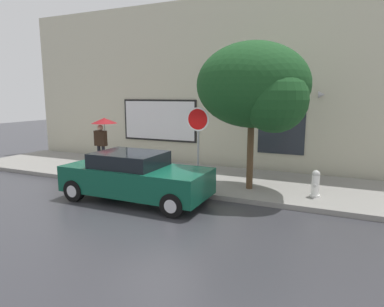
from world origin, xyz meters
The scene contains 8 objects.
ground_plane centered at (0.00, 0.00, 0.00)m, with size 60.00×60.00×0.00m, color #333338.
sidewalk centered at (0.00, 3.00, 0.07)m, with size 20.00×4.00×0.15m, color gray.
building_facade centered at (-0.02, 5.50, 3.48)m, with size 20.00×0.67×7.00m.
parked_car centered at (-0.75, 0.01, 0.72)m, with size 4.35×1.88×1.43m.
fire_hydrant centered at (4.11, 2.08, 0.54)m, with size 0.30×0.44×0.79m.
pedestrian_with_umbrella centered at (-4.15, 2.83, 1.77)m, with size 1.04×1.04×2.03m.
street_tree centered at (2.29, 2.05, 3.29)m, with size 3.45×2.94×4.53m.
stop_sign centered at (0.49, 1.80, 1.95)m, with size 0.76×0.10×2.56m.
Camera 1 is at (4.76, -8.05, 3.08)m, focal length 31.44 mm.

